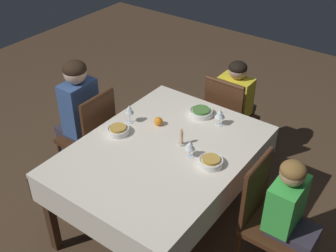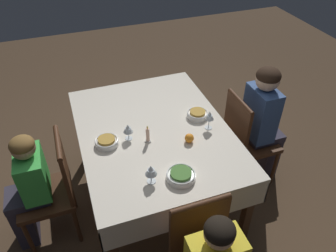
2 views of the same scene
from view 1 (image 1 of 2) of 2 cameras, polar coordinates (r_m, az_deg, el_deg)
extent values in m
plane|color=#4C3826|center=(3.54, -0.72, -12.75)|extent=(8.00, 8.00, 0.00)
cube|color=silver|center=(3.05, -0.81, -3.40)|extent=(1.51, 1.14, 0.04)
cube|color=silver|center=(2.90, 8.32, -9.24)|extent=(1.51, 0.01, 0.20)
cube|color=silver|center=(3.42, -8.42, -1.48)|extent=(1.51, 0.01, 0.20)
cube|color=silver|center=(2.72, -10.58, -13.19)|extent=(0.01, 1.14, 0.20)
cube|color=silver|center=(3.63, 6.33, 1.06)|extent=(0.01, 1.14, 0.20)
cube|color=#3D2616|center=(3.57, 12.45, -5.49)|extent=(0.06, 0.06, 0.71)
cube|color=#3D2616|center=(3.22, -15.66, -11.40)|extent=(0.06, 0.06, 0.71)
cube|color=#3D2616|center=(3.95, -0.62, -0.12)|extent=(0.06, 0.06, 0.71)
cube|color=#472816|center=(3.77, -10.99, -1.68)|extent=(0.40, 0.40, 0.04)
cube|color=#472816|center=(3.52, -9.30, 0.56)|extent=(0.37, 0.03, 0.46)
cylinder|color=#472816|center=(3.39, -9.66, 3.80)|extent=(0.36, 0.04, 0.04)
cylinder|color=#472816|center=(4.10, -10.65, -2.11)|extent=(0.03, 0.03, 0.39)
cylinder|color=#472816|center=(3.93, -14.25, -4.55)|extent=(0.03, 0.03, 0.39)
cylinder|color=#472816|center=(3.89, -7.01, -3.94)|extent=(0.03, 0.03, 0.39)
cylinder|color=#472816|center=(3.71, -10.64, -6.62)|extent=(0.03, 0.03, 0.39)
cube|color=#472816|center=(3.03, 14.43, -13.23)|extent=(0.40, 0.40, 0.04)
cube|color=#472816|center=(2.89, 11.77, -8.42)|extent=(0.37, 0.03, 0.46)
cylinder|color=#472816|center=(2.74, 12.33, -4.87)|extent=(0.36, 0.04, 0.04)
cylinder|color=#472816|center=(3.27, 18.02, -15.03)|extent=(0.03, 0.03, 0.39)
cylinder|color=#472816|center=(3.33, 12.35, -12.70)|extent=(0.03, 0.03, 0.39)
cube|color=#472816|center=(3.98, 8.49, 0.75)|extent=(0.40, 0.40, 0.04)
cube|color=#472816|center=(3.71, 7.43, 2.69)|extent=(0.03, 0.37, 0.46)
cylinder|color=#472816|center=(3.59, 7.70, 5.82)|extent=(0.04, 0.36, 0.04)
cylinder|color=#472816|center=(4.18, 11.50, -1.44)|extent=(0.03, 0.03, 0.39)
cylinder|color=#472816|center=(4.30, 7.35, 0.16)|extent=(0.03, 0.03, 0.39)
cylinder|color=#472816|center=(3.92, 9.22, -3.87)|extent=(0.03, 0.03, 0.39)
cylinder|color=#472816|center=(4.05, 4.88, -2.10)|extent=(0.03, 0.03, 0.39)
cube|color=#383342|center=(4.01, -12.69, -2.95)|extent=(0.22, 0.14, 0.43)
cube|color=#383342|center=(3.82, -12.28, -0.47)|extent=(0.24, 0.31, 0.06)
cube|color=#38568E|center=(3.62, -11.86, 2.52)|extent=(0.30, 0.18, 0.47)
sphere|color=beige|center=(3.46, -12.49, 7.08)|extent=(0.19, 0.19, 0.19)
ellipsoid|color=black|center=(3.45, -12.56, 7.57)|extent=(0.19, 0.19, 0.13)
cube|color=#383342|center=(2.97, 16.63, -13.42)|extent=(0.24, 0.31, 0.06)
cube|color=green|center=(2.84, 15.71, -10.02)|extent=(0.30, 0.18, 0.34)
sphere|color=tan|center=(2.68, 16.53, -6.22)|extent=(0.16, 0.16, 0.16)
ellipsoid|color=brown|center=(2.66, 16.62, -5.76)|extent=(0.16, 0.16, 0.11)
cube|color=#4C4233|center=(4.24, 9.58, -0.25)|extent=(0.14, 0.22, 0.43)
cube|color=#4C4233|center=(4.04, 9.34, 2.07)|extent=(0.31, 0.24, 0.06)
cube|color=yellow|center=(3.87, 9.03, 4.11)|extent=(0.18, 0.30, 0.35)
sphere|color=#D6A884|center=(3.75, 9.37, 7.45)|extent=(0.16, 0.16, 0.16)
ellipsoid|color=black|center=(3.74, 9.41, 7.83)|extent=(0.16, 0.16, 0.11)
cylinder|color=white|center=(3.21, -6.74, -0.66)|extent=(0.17, 0.17, 0.04)
torus|color=white|center=(3.20, -6.77, -0.34)|extent=(0.17, 0.17, 0.01)
cylinder|color=gold|center=(3.19, -6.78, -0.25)|extent=(0.12, 0.12, 0.02)
cylinder|color=white|center=(3.33, -5.17, 0.54)|extent=(0.06, 0.06, 0.00)
cylinder|color=white|center=(3.31, -5.21, 1.17)|extent=(0.01, 0.01, 0.08)
cone|color=white|center=(3.26, -5.28, 2.30)|extent=(0.07, 0.07, 0.07)
cylinder|color=white|center=(3.27, -5.26, 2.09)|extent=(0.04, 0.04, 0.03)
cylinder|color=white|center=(2.90, 5.84, -4.94)|extent=(0.17, 0.17, 0.04)
torus|color=white|center=(2.89, 5.86, -4.60)|extent=(0.17, 0.17, 0.01)
cylinder|color=gold|center=(2.88, 5.87, -4.51)|extent=(0.12, 0.12, 0.02)
cylinder|color=white|center=(2.97, 2.94, -4.10)|extent=(0.06, 0.06, 0.00)
cylinder|color=white|center=(2.95, 2.96, -3.59)|extent=(0.01, 0.01, 0.06)
cone|color=white|center=(2.91, 3.00, -2.60)|extent=(0.07, 0.07, 0.07)
cylinder|color=white|center=(2.92, 2.99, -2.80)|extent=(0.04, 0.04, 0.03)
cylinder|color=white|center=(3.41, 4.50, 1.77)|extent=(0.19, 0.19, 0.04)
torus|color=white|center=(3.40, 4.51, 2.08)|extent=(0.19, 0.19, 0.01)
cylinder|color=#4C7F38|center=(3.39, 4.52, 2.17)|extent=(0.14, 0.14, 0.02)
cylinder|color=white|center=(3.31, 6.92, 0.20)|extent=(0.06, 0.06, 0.00)
cylinder|color=white|center=(3.29, 6.96, 0.70)|extent=(0.01, 0.01, 0.07)
cone|color=white|center=(3.25, 7.05, 1.72)|extent=(0.08, 0.08, 0.07)
cylinder|color=white|center=(3.26, 7.03, 1.50)|extent=(0.05, 0.05, 0.03)
cylinder|color=beige|center=(3.08, 1.79, -2.45)|extent=(0.05, 0.05, 0.01)
cylinder|color=beige|center=(3.04, 1.81, -1.56)|extent=(0.03, 0.03, 0.11)
ellipsoid|color=#F9C64C|center=(3.00, 1.83, -0.53)|extent=(0.01, 0.01, 0.03)
sphere|color=orange|center=(3.27, -1.31, 0.63)|extent=(0.07, 0.07, 0.07)
camera|label=2|loc=(3.94, 26.06, 27.97)|focal=35.00mm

